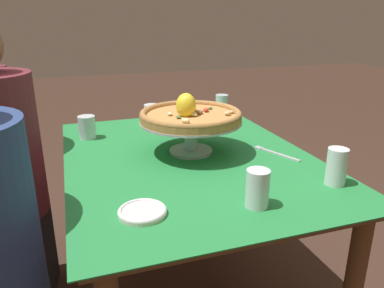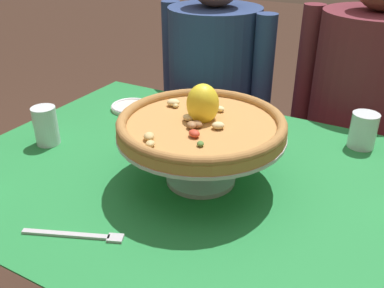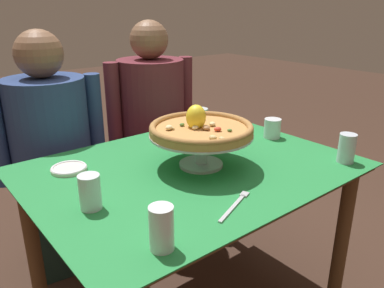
{
  "view_description": "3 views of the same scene",
  "coord_description": "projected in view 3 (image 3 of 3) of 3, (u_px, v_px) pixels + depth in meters",
  "views": [
    {
      "loc": [
        -1.29,
        0.42,
        1.24
      ],
      "look_at": [
        0.03,
        -0.02,
        0.75
      ],
      "focal_mm": 34.78,
      "sensor_mm": 36.0,
      "label": 1
    },
    {
      "loc": [
        0.44,
        -0.8,
        1.28
      ],
      "look_at": [
        -0.0,
        -0.0,
        0.8
      ],
      "focal_mm": 39.11,
      "sensor_mm": 36.0,
      "label": 2
    },
    {
      "loc": [
        -0.86,
        -1.07,
        1.31
      ],
      "look_at": [
        0.05,
        0.05,
        0.78
      ],
      "focal_mm": 35.68,
      "sensor_mm": 36.0,
      "label": 3
    }
  ],
  "objects": [
    {
      "name": "dining_table",
      "position": [
        191.0,
        189.0,
        1.53
      ],
      "size": [
        1.23,
        0.92,
        0.72
      ],
      "color": "brown",
      "rests_on": "ground"
    },
    {
      "name": "pizza_stand",
      "position": [
        201.0,
        142.0,
        1.46
      ],
      "size": [
        0.4,
        0.4,
        0.13
      ],
      "color": "#B7B7C1",
      "rests_on": "dining_table"
    },
    {
      "name": "pizza",
      "position": [
        201.0,
        128.0,
        1.44
      ],
      "size": [
        0.39,
        0.39,
        0.11
      ],
      "color": "#BC8447",
      "rests_on": "pizza_stand"
    },
    {
      "name": "water_glass_side_left",
      "position": [
        90.0,
        194.0,
        1.17
      ],
      "size": [
        0.07,
        0.07,
        0.11
      ],
      "color": "silver",
      "rests_on": "dining_table"
    },
    {
      "name": "water_glass_front_right",
      "position": [
        346.0,
        150.0,
        1.52
      ],
      "size": [
        0.07,
        0.07,
        0.12
      ],
      "color": "silver",
      "rests_on": "dining_table"
    },
    {
      "name": "water_glass_side_right",
      "position": [
        272.0,
        129.0,
        1.8
      ],
      "size": [
        0.08,
        0.08,
        0.09
      ],
      "color": "white",
      "rests_on": "dining_table"
    },
    {
      "name": "water_glass_front_left",
      "position": [
        162.0,
        230.0,
        0.97
      ],
      "size": [
        0.07,
        0.07,
        0.12
      ],
      "color": "white",
      "rests_on": "dining_table"
    },
    {
      "name": "water_glass_back_right",
      "position": [
        201.0,
        119.0,
        1.94
      ],
      "size": [
        0.07,
        0.07,
        0.1
      ],
      "color": "silver",
      "rests_on": "dining_table"
    },
    {
      "name": "side_plate",
      "position": [
        69.0,
        168.0,
        1.45
      ],
      "size": [
        0.13,
        0.13,
        0.02
      ],
      "color": "silver",
      "rests_on": "dining_table"
    },
    {
      "name": "dinner_fork",
      "position": [
        236.0,
        204.0,
        1.2
      ],
      "size": [
        0.2,
        0.1,
        0.01
      ],
      "color": "#B7B7C1",
      "rests_on": "dining_table"
    },
    {
      "name": "diner_left",
      "position": [
        53.0,
        157.0,
        1.88
      ],
      "size": [
        0.53,
        0.42,
        1.21
      ],
      "color": "#1E3833",
      "rests_on": "ground"
    },
    {
      "name": "diner_right",
      "position": [
        152.0,
        131.0,
        2.24
      ],
      "size": [
        0.53,
        0.42,
        1.24
      ],
      "color": "black",
      "rests_on": "ground"
    }
  ]
}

